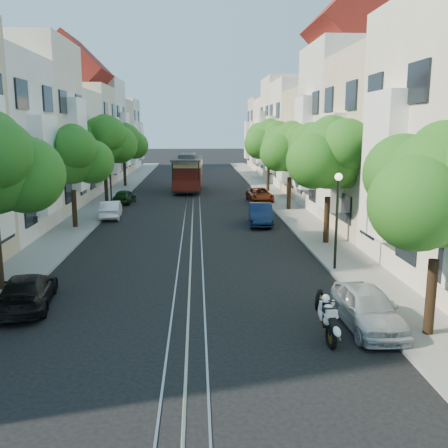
{
  "coord_description": "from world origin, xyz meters",
  "views": [
    {
      "loc": [
        0.33,
        -16.68,
        6.2
      ],
      "look_at": [
        1.62,
        6.93,
        1.57
      ],
      "focal_mm": 40.0,
      "sensor_mm": 36.0,
      "label": 1
    }
  ],
  "objects": [
    {
      "name": "sidewalk_west",
      "position": [
        -7.25,
        28.0,
        0.06
      ],
      "size": [
        2.5,
        80.0,
        0.12
      ],
      "primitive_type": "cube",
      "color": "gray",
      "rests_on": "ground"
    },
    {
      "name": "lane_line",
      "position": [
        0.0,
        28.0,
        0.0
      ],
      "size": [
        0.08,
        80.0,
        0.01
      ],
      "primitive_type": "cube",
      "color": "tan",
      "rests_on": "ground"
    },
    {
      "name": "parked_car_w_near",
      "position": [
        -5.6,
        0.21,
        0.59
      ],
      "size": [
        2.2,
        4.27,
        1.18
      ],
      "primitive_type": "imported",
      "rotation": [
        0.0,
        0.0,
        3.28
      ],
      "color": "black",
      "rests_on": "ground"
    },
    {
      "name": "rail_slot",
      "position": [
        0.0,
        28.0,
        0.01
      ],
      "size": [
        0.06,
        80.0,
        0.02
      ],
      "primitive_type": "cube",
      "color": "gray",
      "rests_on": "ground"
    },
    {
      "name": "parked_car_e_near",
      "position": [
        5.6,
        -2.25,
        0.66
      ],
      "size": [
        1.63,
        3.89,
        1.31
      ],
      "primitive_type": "imported",
      "rotation": [
        0.0,
        0.0,
        0.02
      ],
      "color": "#A7ADB3",
      "rests_on": "ground"
    },
    {
      "name": "parked_car_e_mid",
      "position": [
        4.4,
        14.65,
        0.68
      ],
      "size": [
        1.73,
        4.2,
        1.35
      ],
      "primitive_type": "imported",
      "rotation": [
        0.0,
        0.0,
        -0.07
      ],
      "color": "#0B1939",
      "rests_on": "ground"
    },
    {
      "name": "sportbike_rider",
      "position": [
        4.08,
        -3.09,
        0.79
      ],
      "size": [
        0.52,
        1.87,
        1.42
      ],
      "rotation": [
        0.0,
        0.0,
        0.08
      ],
      "color": "black",
      "rests_on": "ground"
    },
    {
      "name": "ground",
      "position": [
        0.0,
        28.0,
        0.0
      ],
      "size": [
        200.0,
        200.0,
        0.0
      ],
      "primitive_type": "plane",
      "color": "black",
      "rests_on": "ground"
    },
    {
      "name": "parked_car_e_far",
      "position": [
        5.6,
        24.61,
        0.57
      ],
      "size": [
        2.08,
        4.2,
        1.15
      ],
      "primitive_type": "imported",
      "rotation": [
        0.0,
        0.0,
        0.04
      ],
      "color": "maroon",
      "rests_on": "ground"
    },
    {
      "name": "rail_left",
      "position": [
        -0.55,
        28.0,
        0.01
      ],
      "size": [
        0.06,
        80.0,
        0.02
      ],
      "primitive_type": "cube",
      "color": "gray",
      "rests_on": "ground"
    },
    {
      "name": "tree_w_d",
      "position": [
        -7.14,
        35.98,
        4.6
      ],
      "size": [
        4.84,
        3.99,
        6.52
      ],
      "color": "black",
      "rests_on": "ground"
    },
    {
      "name": "townhouses_west",
      "position": [
        -11.87,
        27.91,
        5.08
      ],
      "size": [
        7.75,
        72.0,
        11.76
      ],
      "color": "silver",
      "rests_on": "ground"
    },
    {
      "name": "parked_car_w_mid",
      "position": [
        -5.6,
        17.53,
        0.61
      ],
      "size": [
        1.56,
        3.77,
        1.21
      ],
      "primitive_type": "imported",
      "rotation": [
        0.0,
        0.0,
        3.22
      ],
      "color": "white",
      "rests_on": "ground"
    },
    {
      "name": "tree_e_b",
      "position": [
        7.26,
        8.98,
        4.73
      ],
      "size": [
        4.93,
        4.08,
        6.68
      ],
      "color": "black",
      "rests_on": "ground"
    },
    {
      "name": "lamp_east",
      "position": [
        6.3,
        4.0,
        2.85
      ],
      "size": [
        0.32,
        0.32,
        4.16
      ],
      "color": "black",
      "rests_on": "ground"
    },
    {
      "name": "tree_e_c",
      "position": [
        7.26,
        19.98,
        4.6
      ],
      "size": [
        4.84,
        3.99,
        6.52
      ],
      "color": "black",
      "rests_on": "ground"
    },
    {
      "name": "rail_right",
      "position": [
        0.55,
        28.0,
        0.01
      ],
      "size": [
        0.06,
        80.0,
        0.02
      ],
      "primitive_type": "cube",
      "color": "gray",
      "rests_on": "ground"
    },
    {
      "name": "townhouses_east",
      "position": [
        11.87,
        27.91,
        5.18
      ],
      "size": [
        7.75,
        72.0,
        12.0
      ],
      "color": "beige",
      "rests_on": "ground"
    },
    {
      "name": "tree_e_a",
      "position": [
        7.26,
        -3.02,
        4.4
      ],
      "size": [
        4.72,
        3.87,
        6.27
      ],
      "color": "black",
      "rests_on": "ground"
    },
    {
      "name": "tree_w_b",
      "position": [
        -7.14,
        13.98,
        4.4
      ],
      "size": [
        4.72,
        3.87,
        6.27
      ],
      "color": "black",
      "rests_on": "ground"
    },
    {
      "name": "cable_car",
      "position": [
        -0.5,
        32.24,
        1.96
      ],
      "size": [
        3.08,
        8.72,
        3.31
      ],
      "rotation": [
        0.0,
        0.0,
        -0.05
      ],
      "color": "black",
      "rests_on": "ground"
    },
    {
      "name": "sidewalk_east",
      "position": [
        7.25,
        28.0,
        0.06
      ],
      "size": [
        2.5,
        80.0,
        0.12
      ],
      "primitive_type": "cube",
      "color": "gray",
      "rests_on": "ground"
    },
    {
      "name": "tree_e_d",
      "position": [
        7.26,
        30.98,
        4.87
      ],
      "size": [
        5.01,
        4.16,
        6.85
      ],
      "color": "black",
      "rests_on": "ground"
    },
    {
      "name": "tree_w_c",
      "position": [
        -7.14,
        24.98,
        5.07
      ],
      "size": [
        5.13,
        4.28,
        7.09
      ],
      "color": "black",
      "rests_on": "ground"
    },
    {
      "name": "lamp_west",
      "position": [
        -6.3,
        22.0,
        2.85
      ],
      "size": [
        0.32,
        0.32,
        4.16
      ],
      "color": "black",
      "rests_on": "ground"
    },
    {
      "name": "parked_car_w_far",
      "position": [
        -5.6,
        24.19,
        0.58
      ],
      "size": [
        1.7,
        3.52,
        1.16
      ],
      "primitive_type": "imported",
      "rotation": [
        0.0,
        0.0,
        3.04
      ],
      "color": "black",
      "rests_on": "ground"
    }
  ]
}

